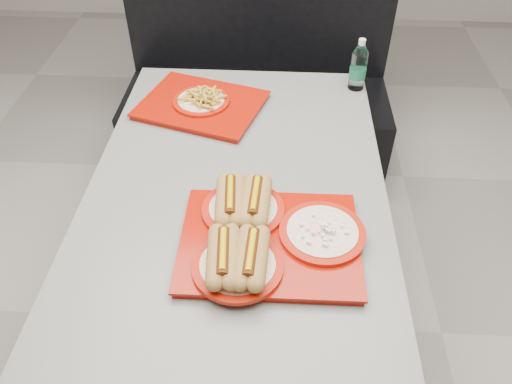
# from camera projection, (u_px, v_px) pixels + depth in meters

# --- Properties ---
(ground) EXTENTS (6.00, 6.00, 0.00)m
(ground) POSITION_uv_depth(u_px,v_px,m) (242.00, 323.00, 2.02)
(ground) COLOR #9E988E
(ground) RESTS_ON ground
(diner_table) EXTENTS (0.92, 1.42, 0.75)m
(diner_table) POSITION_uv_depth(u_px,v_px,m) (238.00, 223.00, 1.63)
(diner_table) COLOR black
(diner_table) RESTS_ON ground
(booth_bench) EXTENTS (1.30, 0.57, 1.35)m
(booth_bench) POSITION_uv_depth(u_px,v_px,m) (257.00, 94.00, 2.55)
(booth_bench) COLOR black
(booth_bench) RESTS_ON ground
(tray_near) EXTENTS (0.49, 0.43, 0.10)m
(tray_near) POSITION_uv_depth(u_px,v_px,m) (262.00, 235.00, 1.31)
(tray_near) COLOR #981004
(tray_near) RESTS_ON diner_table
(tray_far) EXTENTS (0.50, 0.44, 0.08)m
(tray_far) POSITION_uv_depth(u_px,v_px,m) (201.00, 102.00, 1.81)
(tray_far) COLOR #981004
(tray_far) RESTS_ON diner_table
(water_bottle) EXTENTS (0.06, 0.06, 0.20)m
(water_bottle) POSITION_uv_depth(u_px,v_px,m) (358.00, 68.00, 1.87)
(water_bottle) COLOR silver
(water_bottle) RESTS_ON diner_table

